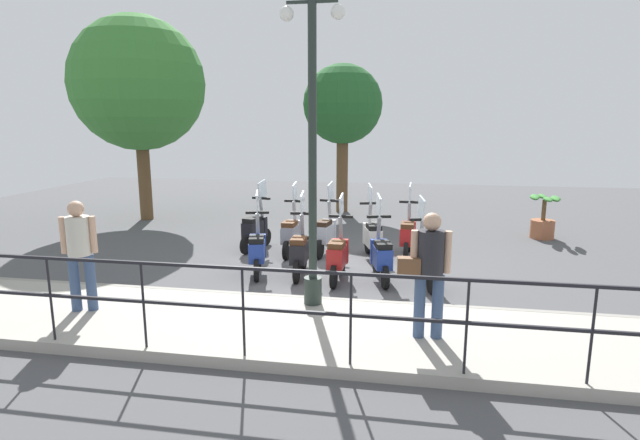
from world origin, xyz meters
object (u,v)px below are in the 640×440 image
Objects in this scene: tree_distant at (343,106)px; scooter_far_0 at (408,234)px; scooter_far_1 at (372,236)px; scooter_near_3 at (300,251)px; scooter_near_4 at (257,249)px; scooter_far_4 at (256,229)px; tree_large at (138,84)px; potted_palm at (543,220)px; scooter_near_0 at (425,259)px; scooter_near_2 at (338,255)px; lamp_post_near at (313,166)px; scooter_near_1 at (381,255)px; pedestrian_with_bag at (428,266)px; scooter_far_3 at (291,233)px; pedestrian_distant at (79,247)px; scooter_far_2 at (326,232)px.

scooter_far_0 is (-5.15, -2.08, -2.82)m from tree_distant.
scooter_near_3 is at bearing 123.66° from scooter_far_1.
scooter_near_4 and scooter_far_4 have the same top height.
tree_large is 11.34m from potted_palm.
scooter_near_0 is at bearing -163.45° from scooter_far_1.
potted_palm is (-0.57, -10.80, -3.40)m from tree_large.
lamp_post_near is at bearing 176.51° from scooter_near_2.
scooter_far_1 reaches higher than potted_palm.
scooter_near_1 is 3.37m from scooter_far_4.
tree_large reaches higher than scooter_near_3.
pedestrian_with_bag is 2.96m from scooter_near_2.
scooter_near_3 is 1.00× the size of scooter_far_3.
pedestrian_distant is 5.58m from scooter_far_1.
scooter_far_4 is at bearing 44.22° from scooter_near_1.
pedestrian_distant is 1.50× the size of potted_palm.
tree_distant is at bearing 12.93° from scooter_far_2.
scooter_near_2 is 1.53m from scooter_near_4.
scooter_near_0 and scooter_far_4 have the same top height.
tree_large is 8.61m from scooter_near_2.
scooter_near_3 is at bearing 135.05° from scooter_far_0.
scooter_near_2 is 1.00× the size of scooter_far_3.
pedestrian_with_bag is 1.03× the size of scooter_near_0.
scooter_near_4 is (1.70, 1.37, -1.72)m from lamp_post_near.
scooter_near_1 is at bearing -107.89° from scooter_far_4.
potted_palm is at bearing -72.56° from scooter_far_1.
scooter_far_3 is 1.00× the size of scooter_far_4.
pedestrian_with_bag is at bearing 162.94° from scooter_near_0.
pedestrian_distant is at bearing 104.76° from lamp_post_near.
scooter_near_1 is (2.52, -4.09, -0.60)m from pedestrian_distant.
tree_distant is 6.27m from scooter_far_1.
pedestrian_distant is (0.09, 4.80, 0.00)m from pedestrian_with_bag.
lamp_post_near is 7.61m from potted_palm.
pedestrian_with_bag is at bearing -143.57° from scooter_near_3.
scooter_far_4 is at bearing -124.48° from tree_large.
lamp_post_near is 2.99× the size of scooter_far_4.
scooter_near_3 is (-4.60, -5.60, -3.36)m from tree_large.
tree_large is at bearing 69.37° from scooter_far_4.
scooter_far_2 is (4.21, -2.82, -0.60)m from pedestrian_distant.
lamp_post_near is 3.80m from scooter_far_2.
tree_large is 3.71× the size of scooter_near_1.
scooter_near_0 is at bearing -4.27° from pedestrian_with_bag.
pedestrian_with_bag reaches higher than scooter_far_1.
pedestrian_distant is 4.16m from scooter_near_2.
tree_large is 3.71× the size of scooter_near_4.
scooter_far_3 is at bearing 114.52° from potted_palm.
pedestrian_distant reaches higher than scooter_near_3.
scooter_near_0 and scooter_near_3 have the same top height.
tree_large is 8.24m from scooter_far_1.
tree_distant is 2.96× the size of scooter_near_0.
scooter_far_4 is (-5.16, 1.25, -2.82)m from tree_distant.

